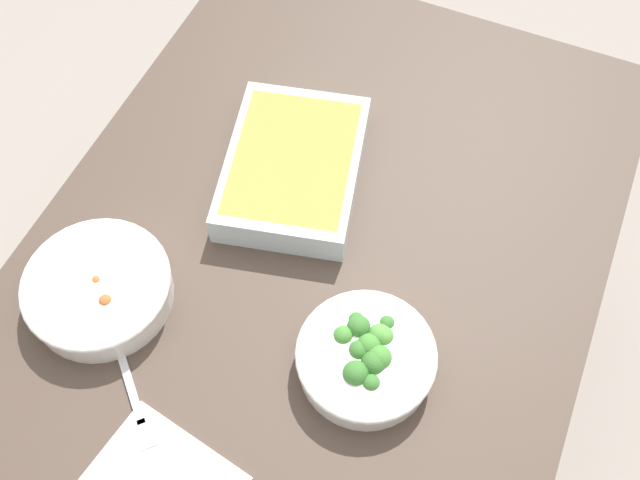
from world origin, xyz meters
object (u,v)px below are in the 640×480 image
(spoon_by_stew, at_px, (126,308))
(fork_on_table, at_px, (135,401))
(baking_dish, at_px, (293,166))
(stew_bowl, at_px, (99,288))
(broccoli_bowl, at_px, (366,357))

(spoon_by_stew, height_order, fork_on_table, spoon_by_stew)
(fork_on_table, bearing_deg, baking_dish, -5.97)
(stew_bowl, xyz_separation_m, broccoli_bowl, (0.06, -0.42, -0.00))
(spoon_by_stew, bearing_deg, baking_dish, -22.43)
(baking_dish, bearing_deg, broccoli_bowl, -138.48)
(broccoli_bowl, xyz_separation_m, fork_on_table, (-0.18, 0.29, -0.03))
(spoon_by_stew, bearing_deg, fork_on_table, -144.24)
(broccoli_bowl, relative_size, fork_on_table, 1.47)
(broccoli_bowl, bearing_deg, fork_on_table, 122.84)
(broccoli_bowl, relative_size, baking_dish, 0.60)
(broccoli_bowl, bearing_deg, spoon_by_stew, 99.26)
(stew_bowl, height_order, broccoli_bowl, broccoli_bowl)
(fork_on_table, bearing_deg, spoon_by_stew, 35.76)
(broccoli_bowl, distance_m, baking_dish, 0.36)
(baking_dish, bearing_deg, stew_bowl, 151.30)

